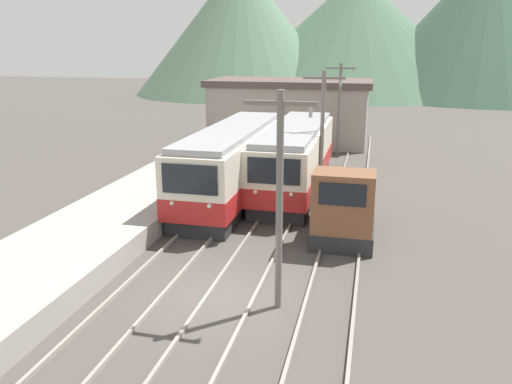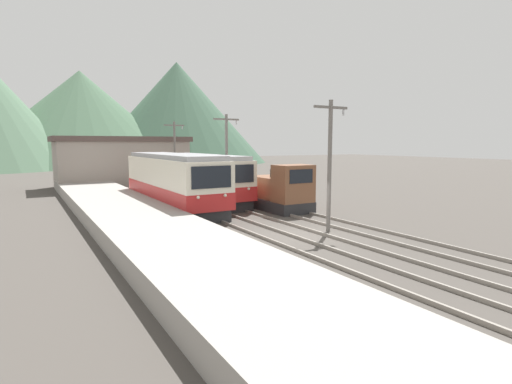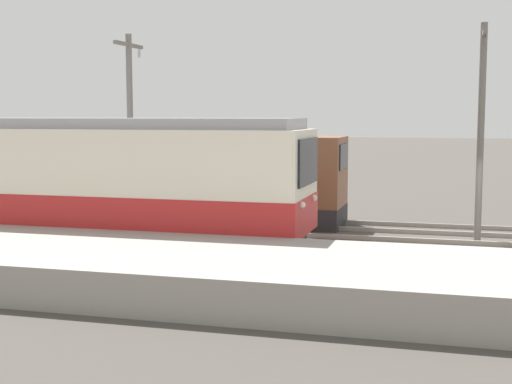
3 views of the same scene
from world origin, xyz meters
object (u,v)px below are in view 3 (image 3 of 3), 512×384
commuter_train_left (87,189)px  catenary_mast_near (481,123)px  commuter_train_center (71,180)px  shunting_locomotive (278,189)px  catenary_mast_mid (130,122)px

commuter_train_left → catenary_mast_near: (4.31, -10.41, 1.80)m
commuter_train_center → shunting_locomotive: commuter_train_center is taller
catenary_mast_near → commuter_train_left: bearing=112.5°
shunting_locomotive → catenary_mast_mid: bearing=107.6°
commuter_train_left → commuter_train_center: 3.50m
commuter_train_left → catenary_mast_mid: catenary_mast_mid is taller
shunting_locomotive → catenary_mast_near: catenary_mast_near is taller
commuter_train_center → catenary_mast_near: 12.74m
shunting_locomotive → catenary_mast_mid: size_ratio=0.79×
catenary_mast_mid → commuter_train_center: bearing=137.6°
commuter_train_left → catenary_mast_near: catenary_mast_near is taller
shunting_locomotive → catenary_mast_mid: (-1.49, 4.69, 2.28)m
commuter_train_center → shunting_locomotive: 6.78m
commuter_train_center → catenary_mast_near: (1.51, -12.52, 1.86)m
commuter_train_left → catenary_mast_near: size_ratio=1.95×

